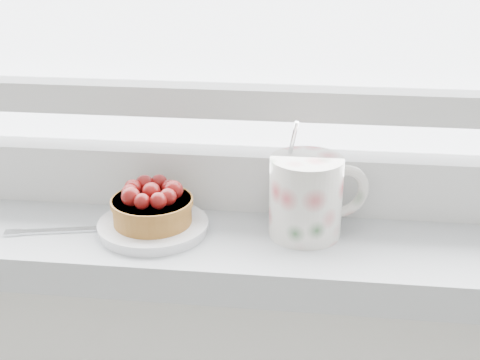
% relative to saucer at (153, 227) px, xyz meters
% --- Properties ---
extents(saucer, '(0.12, 0.12, 0.01)m').
position_rel_saucer_xyz_m(saucer, '(0.00, 0.00, 0.00)').
color(saucer, white).
rests_on(saucer, windowsill).
extents(raspberry_tart, '(0.09, 0.09, 0.05)m').
position_rel_saucer_xyz_m(raspberry_tart, '(-0.00, 0.00, 0.03)').
color(raspberry_tart, brown).
rests_on(raspberry_tart, saucer).
extents(floral_mug, '(0.12, 0.10, 0.13)m').
position_rel_saucer_xyz_m(floral_mug, '(0.17, 0.02, 0.04)').
color(floral_mug, silver).
rests_on(floral_mug, windowsill).
extents(fork, '(0.17, 0.06, 0.00)m').
position_rel_saucer_xyz_m(fork, '(-0.08, -0.01, -0.00)').
color(fork, silver).
rests_on(fork, windowsill).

